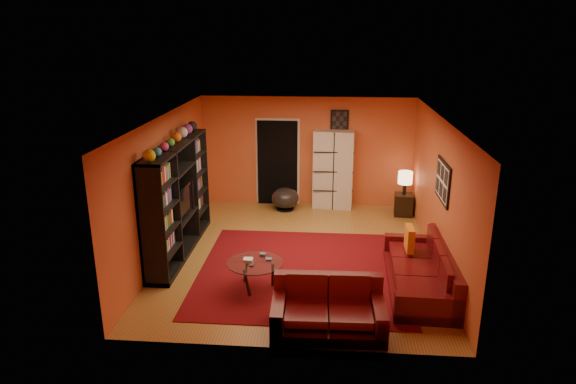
# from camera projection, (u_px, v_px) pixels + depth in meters

# --- Properties ---
(floor) EXTENTS (6.00, 6.00, 0.00)m
(floor) POSITION_uv_depth(u_px,v_px,m) (299.00, 255.00, 9.73)
(floor) COLOR olive
(floor) RESTS_ON ground
(ceiling) EXTENTS (6.00, 6.00, 0.00)m
(ceiling) POSITION_uv_depth(u_px,v_px,m) (300.00, 118.00, 8.94)
(ceiling) COLOR white
(ceiling) RESTS_ON wall_back
(wall_back) EXTENTS (6.00, 0.00, 6.00)m
(wall_back) POSITION_uv_depth(u_px,v_px,m) (307.00, 152.00, 12.18)
(wall_back) COLOR #C1502A
(wall_back) RESTS_ON floor
(wall_front) EXTENTS (6.00, 0.00, 6.00)m
(wall_front) POSITION_uv_depth(u_px,v_px,m) (285.00, 260.00, 6.49)
(wall_front) COLOR #C1502A
(wall_front) RESTS_ON floor
(wall_left) EXTENTS (0.00, 6.00, 6.00)m
(wall_left) POSITION_uv_depth(u_px,v_px,m) (165.00, 186.00, 9.53)
(wall_left) COLOR #C1502A
(wall_left) RESTS_ON floor
(wall_right) EXTENTS (0.00, 6.00, 6.00)m
(wall_right) POSITION_uv_depth(u_px,v_px,m) (439.00, 193.00, 9.14)
(wall_right) COLOR #C1502A
(wall_right) RESTS_ON floor
(rug) EXTENTS (3.60, 3.60, 0.01)m
(rug) POSITION_uv_depth(u_px,v_px,m) (302.00, 271.00, 9.06)
(rug) COLOR #4F090F
(rug) RESTS_ON floor
(doorway) EXTENTS (0.95, 0.10, 2.04)m
(doorway) POSITION_uv_depth(u_px,v_px,m) (278.00, 163.00, 12.28)
(doorway) COLOR black
(doorway) RESTS_ON floor
(wall_art_right) EXTENTS (0.03, 1.00, 0.70)m
(wall_art_right) POSITION_uv_depth(u_px,v_px,m) (443.00, 181.00, 8.77)
(wall_art_right) COLOR black
(wall_art_right) RESTS_ON wall_right
(wall_art_back) EXTENTS (0.42, 0.03, 0.52)m
(wall_art_back) POSITION_uv_depth(u_px,v_px,m) (340.00, 121.00, 11.88)
(wall_art_back) COLOR black
(wall_art_back) RESTS_ON wall_back
(entertainment_unit) EXTENTS (0.45, 3.00, 2.10)m
(entertainment_unit) POSITION_uv_depth(u_px,v_px,m) (178.00, 199.00, 9.59)
(entertainment_unit) COLOR black
(entertainment_unit) RESTS_ON floor
(tv) EXTENTS (1.02, 0.13, 0.59)m
(tv) POSITION_uv_depth(u_px,v_px,m) (180.00, 202.00, 9.56)
(tv) COLOR black
(tv) RESTS_ON entertainment_unit
(sofa) EXTENTS (1.07, 2.44, 0.85)m
(sofa) POSITION_uv_depth(u_px,v_px,m) (425.00, 272.00, 8.41)
(sofa) COLOR #48090F
(sofa) RESTS_ON rug
(loveseat) EXTENTS (1.61, 0.99, 0.85)m
(loveseat) POSITION_uv_depth(u_px,v_px,m) (328.00, 309.00, 7.31)
(loveseat) COLOR #48090F
(loveseat) RESTS_ON rug
(throw_pillow) EXTENTS (0.12, 0.42, 0.42)m
(throw_pillow) POSITION_uv_depth(u_px,v_px,m) (410.00, 239.00, 8.86)
(throw_pillow) COLOR orange
(throw_pillow) RESTS_ON sofa
(coffee_table) EXTENTS (0.92, 0.92, 0.46)m
(coffee_table) POSITION_uv_depth(u_px,v_px,m) (255.00, 265.00, 8.35)
(coffee_table) COLOR silver
(coffee_table) RESTS_ON floor
(storage_cabinet) EXTENTS (0.96, 0.50, 1.85)m
(storage_cabinet) POSITION_uv_depth(u_px,v_px,m) (333.00, 170.00, 12.06)
(storage_cabinet) COLOR beige
(storage_cabinet) RESTS_ON floor
(bowl_chair) EXTENTS (0.65, 0.65, 0.53)m
(bowl_chair) POSITION_uv_depth(u_px,v_px,m) (285.00, 198.00, 12.05)
(bowl_chair) COLOR black
(bowl_chair) RESTS_ON floor
(side_table) EXTENTS (0.43, 0.43, 0.50)m
(side_table) POSITION_uv_depth(u_px,v_px,m) (403.00, 205.00, 11.72)
(side_table) COLOR black
(side_table) RESTS_ON floor
(table_lamp) EXTENTS (0.32, 0.32, 0.53)m
(table_lamp) POSITION_uv_depth(u_px,v_px,m) (405.00, 178.00, 11.53)
(table_lamp) COLOR black
(table_lamp) RESTS_ON side_table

